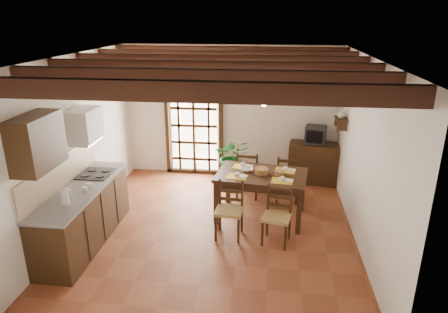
# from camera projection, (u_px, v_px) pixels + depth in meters

# --- Properties ---
(ground_plane) EXTENTS (5.00, 5.00, 0.00)m
(ground_plane) POSITION_uv_depth(u_px,v_px,m) (215.00, 229.00, 6.63)
(ground_plane) COLOR brown
(room_shell) EXTENTS (4.52, 5.02, 2.81)m
(room_shell) POSITION_uv_depth(u_px,v_px,m) (214.00, 124.00, 6.02)
(room_shell) COLOR silver
(room_shell) RESTS_ON ground_plane
(ceiling_beams) EXTENTS (4.50, 4.34, 0.20)m
(ceiling_beams) POSITION_uv_depth(u_px,v_px,m) (214.00, 65.00, 5.73)
(ceiling_beams) COLOR black
(ceiling_beams) RESTS_ON room_shell
(french_door) EXTENTS (1.26, 0.11, 2.32)m
(french_door) POSITION_uv_depth(u_px,v_px,m) (194.00, 122.00, 8.61)
(french_door) COLOR white
(french_door) RESTS_ON ground_plane
(kitchen_counter) EXTENTS (0.64, 2.25, 1.38)m
(kitchen_counter) POSITION_uv_depth(u_px,v_px,m) (84.00, 214.00, 6.13)
(kitchen_counter) COLOR black
(kitchen_counter) RESTS_ON ground_plane
(upper_cabinet) EXTENTS (0.35, 0.80, 0.70)m
(upper_cabinet) POSITION_uv_depth(u_px,v_px,m) (37.00, 142.00, 5.03)
(upper_cabinet) COLOR black
(upper_cabinet) RESTS_ON room_shell
(range_hood) EXTENTS (0.38, 0.60, 0.54)m
(range_hood) POSITION_uv_depth(u_px,v_px,m) (84.00, 125.00, 6.23)
(range_hood) COLOR white
(range_hood) RESTS_ON room_shell
(counter_items) EXTENTS (0.50, 1.43, 0.25)m
(counter_items) POSITION_uv_depth(u_px,v_px,m) (83.00, 183.00, 6.05)
(counter_items) COLOR black
(counter_items) RESTS_ON kitchen_counter
(dining_table) EXTENTS (1.62, 1.16, 0.82)m
(dining_table) POSITION_uv_depth(u_px,v_px,m) (261.00, 179.00, 6.82)
(dining_table) COLOR #311C10
(dining_table) RESTS_ON ground_plane
(chair_near_left) EXTENTS (0.45, 0.43, 0.92)m
(chair_near_left) POSITION_uv_depth(u_px,v_px,m) (229.00, 220.00, 6.35)
(chair_near_left) COLOR #A48846
(chair_near_left) RESTS_ON ground_plane
(chair_near_right) EXTENTS (0.49, 0.47, 0.90)m
(chair_near_right) POSITION_uv_depth(u_px,v_px,m) (276.00, 226.00, 6.17)
(chair_near_right) COLOR #A48846
(chair_near_right) RESTS_ON ground_plane
(chair_far_left) EXTENTS (0.47, 0.46, 0.94)m
(chair_far_left) POSITION_uv_depth(u_px,v_px,m) (248.00, 182.00, 7.75)
(chair_far_left) COLOR #A48846
(chair_far_left) RESTS_ON ground_plane
(chair_far_right) EXTENTS (0.44, 0.42, 0.92)m
(chair_far_right) POSITION_uv_depth(u_px,v_px,m) (287.00, 186.00, 7.58)
(chair_far_right) COLOR #A48846
(chair_far_right) RESTS_ON ground_plane
(table_setting) EXTENTS (1.10, 0.73, 0.10)m
(table_setting) POSITION_uv_depth(u_px,v_px,m) (262.00, 168.00, 6.75)
(table_setting) COLOR yellow
(table_setting) RESTS_ON dining_table
(table_bowl) EXTENTS (0.24, 0.24, 0.05)m
(table_bowl) POSITION_uv_depth(u_px,v_px,m) (247.00, 170.00, 6.89)
(table_bowl) COLOR white
(table_bowl) RESTS_ON dining_table
(sideboard) EXTENTS (1.07, 0.60, 0.86)m
(sideboard) POSITION_uv_depth(u_px,v_px,m) (313.00, 163.00, 8.37)
(sideboard) COLOR black
(sideboard) RESTS_ON ground_plane
(crt_tv) EXTENTS (0.47, 0.45, 0.35)m
(crt_tv) POSITION_uv_depth(u_px,v_px,m) (316.00, 135.00, 8.16)
(crt_tv) COLOR black
(crt_tv) RESTS_ON sideboard
(fuse_box) EXTENTS (0.25, 0.03, 0.32)m
(fuse_box) POSITION_uv_depth(u_px,v_px,m) (304.00, 98.00, 8.19)
(fuse_box) COLOR white
(fuse_box) RESTS_ON room_shell
(plant_pot) EXTENTS (0.34, 0.34, 0.21)m
(plant_pot) POSITION_uv_depth(u_px,v_px,m) (232.00, 177.00, 8.46)
(plant_pot) COLOR maroon
(plant_pot) RESTS_ON ground_plane
(potted_plant) EXTENTS (2.01, 1.78, 2.07)m
(potted_plant) POSITION_uv_depth(u_px,v_px,m) (233.00, 157.00, 8.31)
(potted_plant) COLOR #144C19
(potted_plant) RESTS_ON ground_plane
(wall_shelf) EXTENTS (0.20, 0.42, 0.20)m
(wall_shelf) POSITION_uv_depth(u_px,v_px,m) (341.00, 121.00, 7.38)
(wall_shelf) COLOR black
(wall_shelf) RESTS_ON room_shell
(shelf_vase) EXTENTS (0.15, 0.15, 0.15)m
(shelf_vase) POSITION_uv_depth(u_px,v_px,m) (342.00, 114.00, 7.33)
(shelf_vase) COLOR #B2BFB2
(shelf_vase) RESTS_ON wall_shelf
(shelf_flowers) EXTENTS (0.14, 0.14, 0.36)m
(shelf_flowers) POSITION_uv_depth(u_px,v_px,m) (343.00, 102.00, 7.26)
(shelf_flowers) COLOR yellow
(shelf_flowers) RESTS_ON shelf_vase
(framed_picture) EXTENTS (0.03, 0.32, 0.32)m
(framed_picture) POSITION_uv_depth(u_px,v_px,m) (349.00, 92.00, 7.19)
(framed_picture) COLOR brown
(framed_picture) RESTS_ON room_shell
(pendant_lamp) EXTENTS (0.36, 0.36, 0.84)m
(pendant_lamp) POSITION_uv_depth(u_px,v_px,m) (264.00, 99.00, 6.45)
(pendant_lamp) COLOR black
(pendant_lamp) RESTS_ON room_shell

